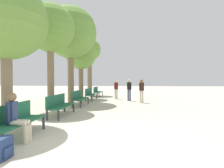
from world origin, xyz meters
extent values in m
plane|color=beige|center=(0.00, 0.00, 0.00)|extent=(80.00, 80.00, 0.00)
cube|color=#1E6042|center=(-2.01, 0.36, 0.42)|extent=(0.55, 1.89, 0.04)
cube|color=#1E6042|center=(-2.27, 0.36, 0.68)|extent=(0.04, 1.89, 0.46)
cube|color=#38383D|center=(-1.79, -0.55, 0.20)|extent=(0.06, 0.06, 0.40)
cube|color=#38383D|center=(-1.79, 1.26, 0.20)|extent=(0.06, 0.06, 0.40)
cube|color=#38383D|center=(-2.24, 1.26, 0.20)|extent=(0.06, 0.06, 0.40)
cube|color=#1E6042|center=(-2.01, 3.30, 0.42)|extent=(0.55, 1.89, 0.04)
cube|color=#1E6042|center=(-2.27, 3.30, 0.68)|extent=(0.04, 1.89, 0.46)
cube|color=#38383D|center=(-1.79, 2.40, 0.20)|extent=(0.06, 0.06, 0.40)
cube|color=#38383D|center=(-1.79, 4.21, 0.20)|extent=(0.06, 0.06, 0.40)
cube|color=#38383D|center=(-2.24, 2.40, 0.20)|extent=(0.06, 0.06, 0.40)
cube|color=#38383D|center=(-2.24, 4.21, 0.20)|extent=(0.06, 0.06, 0.40)
cube|color=#1E6042|center=(-2.01, 6.25, 0.42)|extent=(0.55, 1.89, 0.04)
cube|color=#1E6042|center=(-2.27, 6.25, 0.68)|extent=(0.04, 1.89, 0.46)
cube|color=#38383D|center=(-1.79, 5.35, 0.20)|extent=(0.06, 0.06, 0.40)
cube|color=#38383D|center=(-1.79, 7.15, 0.20)|extent=(0.06, 0.06, 0.40)
cube|color=#38383D|center=(-2.24, 5.35, 0.20)|extent=(0.06, 0.06, 0.40)
cube|color=#38383D|center=(-2.24, 7.15, 0.20)|extent=(0.06, 0.06, 0.40)
cube|color=#1E6042|center=(-2.01, 9.20, 0.42)|extent=(0.55, 1.89, 0.04)
cube|color=#1E6042|center=(-2.27, 9.20, 0.68)|extent=(0.04, 1.89, 0.46)
cube|color=#38383D|center=(-1.79, 8.30, 0.20)|extent=(0.06, 0.06, 0.40)
cube|color=#38383D|center=(-1.79, 10.10, 0.20)|extent=(0.06, 0.06, 0.40)
cube|color=#38383D|center=(-2.24, 8.30, 0.20)|extent=(0.06, 0.06, 0.40)
cube|color=#38383D|center=(-2.24, 10.10, 0.20)|extent=(0.06, 0.06, 0.40)
cube|color=#1E6042|center=(-2.01, 12.15, 0.42)|extent=(0.55, 1.89, 0.04)
cube|color=#1E6042|center=(-2.27, 12.15, 0.68)|extent=(0.04, 1.89, 0.46)
cube|color=#38383D|center=(-1.79, 11.25, 0.20)|extent=(0.06, 0.06, 0.40)
cube|color=#38383D|center=(-1.79, 13.05, 0.20)|extent=(0.06, 0.06, 0.40)
cube|color=#38383D|center=(-2.24, 11.25, 0.20)|extent=(0.06, 0.06, 0.40)
cube|color=#38383D|center=(-2.24, 13.05, 0.20)|extent=(0.06, 0.06, 0.40)
cylinder|color=#7A664C|center=(-3.15, 1.44, 1.41)|extent=(0.34, 0.34, 2.83)
sphere|color=olive|center=(-3.15, 1.44, 3.56)|extent=(2.66, 2.66, 2.66)
cylinder|color=#7A664C|center=(-3.15, 4.67, 1.77)|extent=(0.34, 0.34, 3.54)
sphere|color=olive|center=(-3.15, 4.67, 4.23)|extent=(2.49, 2.49, 2.49)
cylinder|color=#7A664C|center=(-3.15, 7.76, 1.92)|extent=(0.42, 0.42, 3.84)
sphere|color=olive|center=(-3.15, 7.76, 4.82)|extent=(3.57, 3.57, 3.57)
cylinder|color=#7A664C|center=(-3.15, 10.27, 1.51)|extent=(0.39, 0.39, 3.01)
sphere|color=olive|center=(-3.15, 10.27, 3.71)|extent=(2.54, 2.54, 2.54)
cylinder|color=#7A664C|center=(-3.15, 13.48, 2.00)|extent=(0.46, 0.46, 4.01)
sphere|color=olive|center=(-3.15, 13.48, 4.62)|extent=(2.25, 2.25, 2.25)
cylinder|color=beige|center=(-1.78, 0.00, 0.50)|extent=(0.40, 0.12, 0.12)
cylinder|color=beige|center=(-1.58, 0.00, 0.22)|extent=(0.12, 0.12, 0.44)
cylinder|color=beige|center=(-1.78, 0.14, 0.50)|extent=(0.40, 0.12, 0.12)
cylinder|color=beige|center=(-1.58, 0.14, 0.22)|extent=(0.12, 0.12, 0.44)
cube|color=navy|center=(-1.99, 0.07, 0.73)|extent=(0.18, 0.22, 0.57)
cylinder|color=navy|center=(-1.99, -0.05, 0.76)|extent=(0.08, 0.08, 0.51)
cylinder|color=navy|center=(-1.99, 0.19, 0.76)|extent=(0.08, 0.08, 0.51)
sphere|color=brown|center=(-1.99, 0.07, 1.13)|extent=(0.22, 0.22, 0.22)
cube|color=navy|center=(-1.54, -0.81, 0.22)|extent=(0.17, 0.37, 0.43)
cube|color=navy|center=(-1.43, -0.81, 0.15)|extent=(0.04, 0.26, 0.19)
cylinder|color=beige|center=(-0.26, 10.22, 0.39)|extent=(0.11, 0.11, 0.78)
cylinder|color=beige|center=(-0.13, 10.22, 0.39)|extent=(0.11, 0.11, 0.78)
cube|color=maroon|center=(-0.19, 10.22, 1.06)|extent=(0.27, 0.28, 0.55)
cylinder|color=maroon|center=(-0.31, 10.22, 1.07)|extent=(0.08, 0.08, 0.52)
cylinder|color=maroon|center=(-0.08, 10.22, 1.07)|extent=(0.08, 0.08, 0.52)
sphere|color=beige|center=(-0.19, 10.22, 1.44)|extent=(0.21, 0.21, 0.21)
cylinder|color=beige|center=(1.64, 7.99, 0.40)|extent=(0.12, 0.12, 0.81)
cylinder|color=beige|center=(1.79, 7.99, 0.40)|extent=(0.12, 0.12, 0.81)
cube|color=black|center=(1.71, 7.99, 1.10)|extent=(0.20, 0.23, 0.57)
cylinder|color=black|center=(1.59, 7.99, 1.11)|extent=(0.08, 0.08, 0.54)
cylinder|color=black|center=(1.83, 7.99, 1.11)|extent=(0.08, 0.08, 0.54)
sphere|color=brown|center=(1.71, 7.99, 1.50)|extent=(0.22, 0.22, 0.22)
cylinder|color=#384260|center=(0.80, 9.05, 0.40)|extent=(0.12, 0.12, 0.81)
cylinder|color=#384260|center=(0.94, 9.05, 0.40)|extent=(0.12, 0.12, 0.81)
cube|color=black|center=(0.87, 9.05, 1.09)|extent=(0.20, 0.23, 0.57)
cylinder|color=black|center=(0.75, 9.05, 1.11)|extent=(0.08, 0.08, 0.54)
cylinder|color=black|center=(0.99, 9.05, 1.11)|extent=(0.08, 0.08, 0.54)
sphere|color=beige|center=(0.87, 9.05, 1.49)|extent=(0.22, 0.22, 0.22)
camera|label=1|loc=(0.92, -3.96, 1.55)|focal=28.00mm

